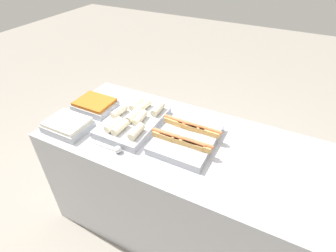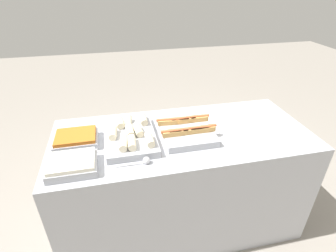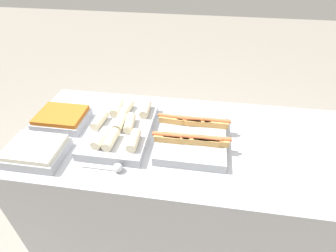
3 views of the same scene
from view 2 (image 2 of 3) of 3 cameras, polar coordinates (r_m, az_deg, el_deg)
ground_plane at (r=2.53m, az=2.55°, el=-19.49°), size 12.00×12.00×0.00m
counter at (r=2.20m, az=2.83°, el=-11.82°), size 1.89×0.83×0.91m
tray_hotdogs at (r=1.91m, az=3.92°, el=-0.72°), size 0.40×0.45×0.10m
tray_wraps at (r=1.85m, az=-8.15°, el=-2.02°), size 0.34×0.51×0.10m
tray_side_front at (r=1.67m, az=-20.09°, el=-7.92°), size 0.29×0.23×0.07m
tray_side_back at (r=1.90m, az=-19.36°, el=-2.72°), size 0.29×0.23×0.07m
serving_spoon_near at (r=1.63m, az=-5.24°, el=-7.60°), size 0.21×0.05×0.05m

